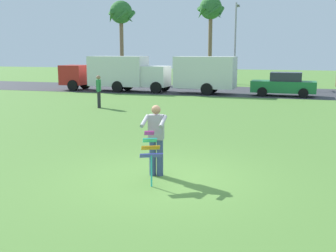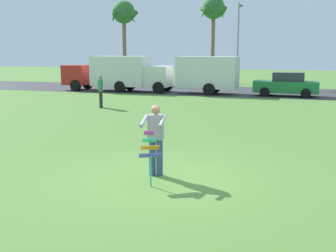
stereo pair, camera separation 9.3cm
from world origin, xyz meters
TOP-DOWN VIEW (x-y plane):
  - ground_plane at (0.00, 0.00)m, footprint 120.00×120.00m
  - road_strip at (0.00, 22.01)m, footprint 120.00×8.00m
  - person_kite_flyer at (-0.26, 0.14)m, footprint 0.59×0.69m
  - kite_held at (-0.17, -0.53)m, footprint 0.60×0.72m
  - parked_truck_red_cab at (-10.49, 19.61)m, footprint 6.74×2.22m
  - parked_truck_white_box at (-3.84, 19.61)m, footprint 6.76×2.26m
  - parked_car_green at (2.37, 19.61)m, footprint 4.25×1.94m
  - palm_tree_left_near at (-12.73, 27.62)m, footprint 2.58×2.71m
  - palm_tree_right_near at (-4.70, 30.06)m, footprint 2.58×2.71m
  - streetlight_pole at (-1.89, 26.77)m, footprint 0.24×1.65m
  - person_walker_near at (-6.98, 10.79)m, footprint 0.33×0.54m

SIDE VIEW (x-z plane):
  - ground_plane at x=0.00m, z-range 0.00..0.00m
  - road_strip at x=0.00m, z-range 0.00..0.01m
  - parked_car_green at x=2.37m, z-range -0.03..1.57m
  - kite_held at x=-0.17m, z-range 0.21..1.40m
  - person_walker_near at x=-6.98m, z-range 0.07..1.80m
  - person_kite_flyer at x=-0.26m, z-range 0.09..1.82m
  - parked_truck_red_cab at x=-10.49m, z-range 0.10..2.72m
  - parked_truck_white_box at x=-3.84m, z-range 0.10..2.72m
  - streetlight_pole at x=-1.89m, z-range 0.50..7.50m
  - palm_tree_left_near at x=-12.73m, z-range 2.47..10.10m
  - palm_tree_right_near at x=-4.70m, z-range 2.63..10.66m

